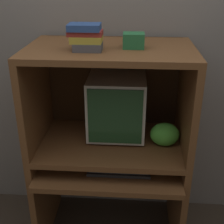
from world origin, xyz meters
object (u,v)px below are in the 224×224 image
Objects in this scene: mouse at (161,171)px; book_stack at (86,37)px; crt_monitor at (117,106)px; snack_bag at (165,134)px; storage_box at (134,41)px; keyboard at (119,169)px.

mouse is 0.35× the size of book_stack.
mouse is (0.30, -0.26, -0.33)m from crt_monitor.
crt_monitor is 2.24× the size of snack_bag.
crt_monitor is 3.45× the size of storage_box.
storage_box is (0.07, 0.14, 0.79)m from keyboard.
book_stack reaches higher than snack_bag.
snack_bag is at bearing 81.93° from mouse.
mouse is (0.27, -0.00, 0.00)m from keyboard.
book_stack reaches higher than crt_monitor.
mouse reaches higher than keyboard.
crt_monitor is at bearing 48.60° from book_stack.
book_stack reaches higher than keyboard.
mouse is 0.35× the size of snack_bag.
storage_box is (-0.20, 0.14, 0.79)m from mouse.
crt_monitor is 2.21× the size of book_stack.
book_stack is at bearing -165.07° from storage_box.
keyboard is 2.09× the size of book_stack.
crt_monitor is 0.37m from snack_bag.
snack_bag is at bearing 7.89° from book_stack.
book_stack is at bearing 160.18° from keyboard.
snack_bag is 0.64m from storage_box.
keyboard is at bearing -83.01° from crt_monitor.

